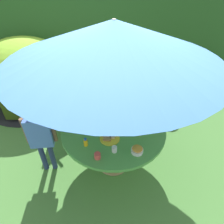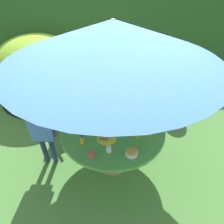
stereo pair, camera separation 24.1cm
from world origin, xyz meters
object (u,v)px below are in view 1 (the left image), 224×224
snack_bowl (137,150)px  juice_bottle_center_front (86,142)px  child_in_blue_shirt (40,132)px  cup_near (97,156)px  juice_bottle_mid_left (152,128)px  cup_far (114,149)px  patio_umbrella (114,41)px  child_in_grey_shirt (112,89)px  plate_near_left (75,124)px  plate_near_right (120,110)px  wooden_chair (65,95)px  juice_bottle_front_edge (134,104)px  plate_far_left (110,138)px  potted_plant (165,94)px  juice_bottle_back_edge (100,99)px  garden_table (113,133)px  juice_bottle_center_back (150,116)px  juice_bottle_far_right (139,131)px  juice_bottle_mid_right (104,116)px  dome_tent (27,72)px

snack_bowl → juice_bottle_center_front: size_ratio=1.27×
child_in_blue_shirt → cup_near: child_in_blue_shirt is taller
juice_bottle_mid_left → cup_far: juice_bottle_mid_left is taller
patio_umbrella → cup_near: size_ratio=31.16×
child_in_grey_shirt → plate_near_left: (-0.75, -0.78, 0.04)m
plate_near_right → cup_far: (-0.32, -0.71, 0.03)m
patio_umbrella → wooden_chair: 1.77m
wooden_chair → snack_bowl: 1.78m
snack_bowl → juice_bottle_front_edge: 0.87m
plate_far_left → cup_far: bearing=-91.0°
potted_plant → juice_bottle_back_edge: bearing=-163.7°
plate_near_right → cup_near: 0.91m
plate_near_left → cup_far: size_ratio=2.75×
garden_table → juice_bottle_center_back: bearing=0.9°
juice_bottle_front_edge → potted_plant: bearing=35.1°
wooden_chair → juice_bottle_back_edge: (0.50, -0.57, 0.19)m
child_in_blue_shirt → cup_far: child_in_blue_shirt is taller
juice_bottle_mid_left → juice_bottle_front_edge: (-0.01, 0.55, 0.00)m
juice_bottle_far_right → juice_bottle_center_front: size_ratio=1.17×
juice_bottle_mid_left → juice_bottle_back_edge: 0.93m
wooden_chair → child_in_grey_shirt: bearing=-38.8°
plate_near_left → juice_bottle_center_front: (0.07, -0.40, 0.04)m
potted_plant → juice_bottle_far_right: juice_bottle_far_right is taller
juice_bottle_mid_left → plate_near_left: bearing=156.3°
child_in_grey_shirt → juice_bottle_mid_right: (-0.35, -0.79, 0.08)m
potted_plant → plate_near_left: plate_near_left is taller
patio_umbrella → wooden_chair: bearing=114.2°
wooden_chair → child_in_grey_shirt: child_in_grey_shirt is taller
garden_table → juice_bottle_back_edge: 0.62m
juice_bottle_center_front → cup_far: size_ratio=1.49×
wooden_chair → child_in_grey_shirt: 0.83m
patio_umbrella → garden_table: bearing=0.0°
child_in_grey_shirt → cup_far: child_in_grey_shirt is taller
snack_bowl → juice_bottle_center_front: (-0.53, 0.26, 0.02)m
juice_bottle_center_back → cup_far: bearing=-147.0°
juice_bottle_far_right → juice_bottle_back_edge: size_ratio=1.05×
snack_bowl → juice_bottle_mid_right: (-0.21, 0.65, 0.02)m
snack_bowl → cup_far: 0.25m
potted_plant → cup_far: 2.09m
plate_near_left → cup_far: cup_far is taller
dome_tent → juice_bottle_mid_left: bearing=-39.1°
child_in_grey_shirt → juice_bottle_far_right: (-0.01, -1.19, 0.08)m
garden_table → child_in_grey_shirt: bearing=74.0°
garden_table → plate_far_left: bearing=-118.8°
juice_bottle_front_edge → juice_bottle_back_edge: size_ratio=0.97×
dome_tent → juice_bottle_mid_right: dome_tent is taller
garden_table → potted_plant: garden_table is taller
plate_far_left → juice_bottle_center_front: 0.29m
garden_table → juice_bottle_center_back: 0.55m
cup_far → plate_near_right: bearing=66.1°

